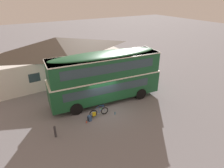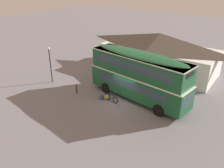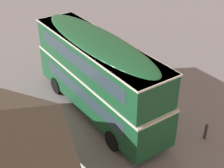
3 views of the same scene
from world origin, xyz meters
The scene contains 9 objects.
ground_plane centered at (0.00, 0.00, 0.00)m, with size 120.00×120.00×0.00m, color slate.
double_decker_bus centered at (0.88, 1.39, 2.64)m, with size 10.65×3.52×4.79m.
touring_bicycle centered at (-0.92, -0.61, 0.37)m, with size 1.69×0.46×1.00m.
backpack_on_ground centered at (-1.87, -0.87, 0.26)m, with size 0.33×0.33×0.49m.
water_bottle_blue_sports centered at (0.39, -1.16, 0.12)m, with size 0.08×0.08×0.26m.
water_bottle_red_squeeze centered at (-2.21, -1.03, 0.10)m, with size 0.08×0.08×0.21m.
pub_building centered at (-1.20, 9.60, 2.48)m, with size 14.73×7.09×4.85m.
street_lamp centered at (-9.10, -1.17, 2.60)m, with size 0.28×0.28×4.15m.
kerb_bollard centered at (-4.82, -1.43, 0.50)m, with size 0.16×0.16×0.97m.
Camera 2 is at (11.28, -16.26, 11.14)m, focal length 36.99 mm.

